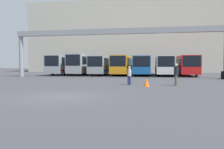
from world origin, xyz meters
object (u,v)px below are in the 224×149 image
at_px(bus_slot_5, 164,65).
at_px(traffic_cone, 147,82).
at_px(pedestrian_near_left, 129,75).
at_px(bus_slot_0, 67,64).
at_px(bus_slot_1, 84,64).
at_px(bus_slot_6, 185,64).
at_px(pedestrian_far_center, 176,74).
at_px(bus_slot_3, 123,64).
at_px(bus_slot_4, 143,65).
at_px(bus_slot_2, 102,64).

height_order(bus_slot_5, traffic_cone, bus_slot_5).
relative_size(bus_slot_5, pedestrian_near_left, 6.62).
xyz_separation_m(bus_slot_0, bus_slot_1, (3.39, -0.74, 0.08)).
xyz_separation_m(bus_slot_0, bus_slot_6, (20.37, -0.25, -0.09)).
height_order(bus_slot_6, pedestrian_far_center, bus_slot_6).
height_order(bus_slot_0, bus_slot_3, bus_slot_0).
xyz_separation_m(bus_slot_3, bus_slot_4, (3.39, -0.25, -0.06)).
xyz_separation_m(bus_slot_3, bus_slot_5, (6.79, -0.87, -0.06)).
relative_size(bus_slot_0, pedestrian_far_center, 6.82).
bearing_deg(pedestrian_far_center, traffic_cone, -45.66).
relative_size(bus_slot_6, traffic_cone, 18.68).
distance_m(bus_slot_4, pedestrian_far_center, 18.86).
xyz_separation_m(bus_slot_4, pedestrian_far_center, (3.32, -18.55, -0.79)).
height_order(bus_slot_4, bus_slot_6, bus_slot_6).
distance_m(bus_slot_3, pedestrian_far_center, 19.97).
distance_m(bus_slot_1, traffic_cone, 22.33).
distance_m(bus_slot_3, bus_slot_4, 3.40).
bearing_deg(bus_slot_0, bus_slot_1, -12.27).
xyz_separation_m(bus_slot_5, traffic_cone, (-2.43, -19.12, -1.43)).
distance_m(bus_slot_5, bus_slot_6, 3.46).
bearing_deg(pedestrian_far_center, bus_slot_1, -125.74).
relative_size(pedestrian_far_center, traffic_cone, 2.85).
distance_m(bus_slot_0, bus_slot_2, 6.86).
distance_m(bus_slot_1, pedestrian_near_left, 20.61).
height_order(bus_slot_5, bus_slot_6, bus_slot_6).
height_order(bus_slot_0, bus_slot_5, bus_slot_0).
bearing_deg(bus_slot_3, bus_slot_1, -174.09).
bearing_deg(pedestrian_near_left, bus_slot_3, -72.78).
bearing_deg(pedestrian_near_left, bus_slot_2, -62.14).
height_order(bus_slot_1, pedestrian_near_left, bus_slot_1).
bearing_deg(pedestrian_near_left, bus_slot_6, -102.85).
bearing_deg(bus_slot_1, bus_slot_6, 1.66).
height_order(bus_slot_6, pedestrian_near_left, bus_slot_6).
bearing_deg(bus_slot_4, pedestrian_far_center, -79.84).
relative_size(bus_slot_0, bus_slot_6, 1.04).
distance_m(bus_slot_2, bus_slot_6, 13.60).
height_order(bus_slot_1, traffic_cone, bus_slot_1).
height_order(bus_slot_2, bus_slot_3, bus_slot_3).
xyz_separation_m(bus_slot_0, bus_slot_5, (16.97, -0.90, -0.10)).
height_order(bus_slot_2, bus_slot_6, bus_slot_2).
distance_m(bus_slot_1, bus_slot_3, 6.83).
distance_m(bus_slot_4, bus_slot_6, 6.79).
xyz_separation_m(bus_slot_0, pedestrian_far_center, (16.90, -18.83, -0.89)).
height_order(bus_slot_2, traffic_cone, bus_slot_2).
bearing_deg(pedestrian_near_left, bus_slot_1, -53.44).
xyz_separation_m(bus_slot_2, bus_slot_4, (6.79, 0.72, -0.02)).
bearing_deg(bus_slot_4, bus_slot_6, 0.30).
bearing_deg(traffic_cone, pedestrian_far_center, 26.83).
bearing_deg(bus_slot_1, bus_slot_3, 5.91).
xyz_separation_m(bus_slot_0, traffic_cone, (14.54, -20.02, -1.53)).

